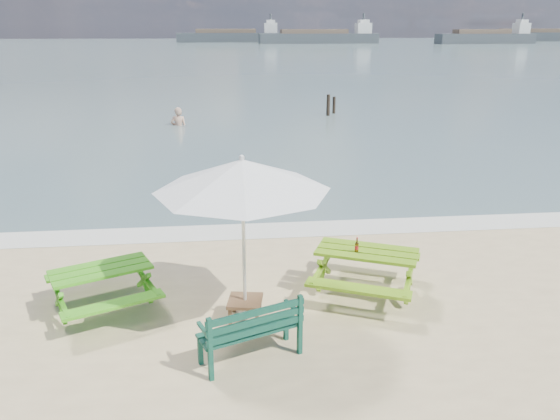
{
  "coord_description": "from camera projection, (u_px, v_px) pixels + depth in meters",
  "views": [
    {
      "loc": [
        -0.71,
        -6.02,
        4.1
      ],
      "look_at": [
        0.25,
        3.0,
        1.0
      ],
      "focal_mm": 35.0,
      "sensor_mm": 36.0,
      "label": 1
    }
  ],
  "objects": [
    {
      "name": "sea",
      "position": [
        224.0,
        51.0,
        87.04
      ],
      "size": [
        300.0,
        300.0,
        0.0
      ],
      "primitive_type": "plane",
      "color": "slate",
      "rests_on": "ground"
    },
    {
      "name": "foam_strip",
      "position": [
        260.0,
        231.0,
        11.39
      ],
      "size": [
        22.0,
        0.9,
        0.01
      ],
      "primitive_type": "cube",
      "color": "silver",
      "rests_on": "ground"
    },
    {
      "name": "picnic_table_left",
      "position": [
        103.0,
        290.0,
        8.17
      ],
      "size": [
        1.94,
        2.02,
        0.68
      ],
      "color": "#3D9D17",
      "rests_on": "ground"
    },
    {
      "name": "picnic_table_right",
      "position": [
        366.0,
        273.0,
        8.66
      ],
      "size": [
        2.12,
        2.21,
        0.74
      ],
      "color": "#659516",
      "rests_on": "ground"
    },
    {
      "name": "park_bench",
      "position": [
        251.0,
        341.0,
        6.98
      ],
      "size": [
        1.39,
        0.89,
        0.81
      ],
      "color": "#0E3D2F",
      "rests_on": "ground"
    },
    {
      "name": "side_table",
      "position": [
        245.0,
        309.0,
        7.95
      ],
      "size": [
        0.56,
        0.56,
        0.32
      ],
      "color": "brown",
      "rests_on": "ground"
    },
    {
      "name": "patio_umbrella",
      "position": [
        242.0,
        175.0,
        7.3
      ],
      "size": [
        2.8,
        2.8,
        2.4
      ],
      "color": "silver",
      "rests_on": "ground"
    },
    {
      "name": "beer_bottle",
      "position": [
        357.0,
        247.0,
        8.46
      ],
      "size": [
        0.06,
        0.06,
        0.23
      ],
      "color": "#8C5314",
      "rests_on": "picnic_table_right"
    },
    {
      "name": "swimmer",
      "position": [
        179.0,
        129.0,
        23.32
      ],
      "size": [
        0.7,
        0.48,
        1.88
      ],
      "color": "tan",
      "rests_on": "ground"
    },
    {
      "name": "mooring_pilings",
      "position": [
        331.0,
        107.0,
        25.86
      ],
      "size": [
        0.55,
        0.75,
        1.18
      ],
      "color": "black",
      "rests_on": "ground"
    },
    {
      "name": "cargo_ships",
      "position": [
        467.0,
        37.0,
        124.57
      ],
      "size": [
        139.62,
        27.75,
        4.4
      ],
      "color": "#373D42",
      "rests_on": "ground"
    }
  ]
}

